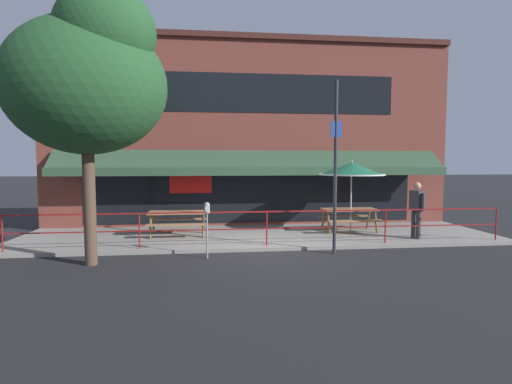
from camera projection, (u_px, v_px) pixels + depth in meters
The scene contains 11 objects.
ground_plane at pixel (268, 251), 10.82m from camera, with size 120.00×120.00×0.00m, color #232326.
patio_deck at pixel (259, 236), 12.80m from camera, with size 15.00×4.00×0.10m, color gray.
restaurant_building at pixel (252, 133), 14.74m from camera, with size 15.00×1.60×7.02m.
patio_railing at pixel (267, 221), 11.06m from camera, with size 13.84×0.04×0.97m.
picnic_table_left at pixel (178, 217), 12.55m from camera, with size 1.80×1.42×0.76m.
picnic_table_centre at pixel (349, 213), 13.34m from camera, with size 1.80×1.42×0.76m.
patio_umbrella_centre at pixel (352, 169), 13.08m from camera, with size 2.14×2.14×2.38m.
pedestrian_walking at pixel (417, 207), 12.08m from camera, with size 0.33×0.61×1.71m.
parking_meter_near at pixel (207, 213), 9.98m from camera, with size 0.15×0.16×1.42m.
street_sign_pole at pixel (335, 166), 10.39m from camera, with size 0.28×0.09×4.54m.
street_tree_curbside at pixel (89, 77), 9.04m from camera, with size 3.67×3.30×6.26m.
Camera 1 is at (-1.56, -10.56, 2.43)m, focal length 28.00 mm.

